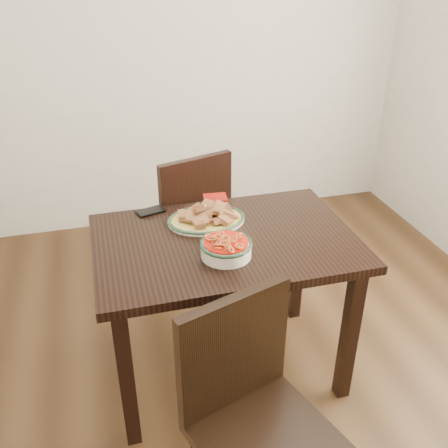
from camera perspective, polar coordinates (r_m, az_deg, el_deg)
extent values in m
plane|color=#332010|center=(2.53, 0.60, -17.55)|extent=(3.50, 3.50, 0.00)
cube|color=beige|center=(3.49, -7.56, 20.00)|extent=(3.50, 0.10, 2.60)
cube|color=black|center=(2.14, 0.14, -2.12)|extent=(1.11, 0.74, 0.04)
cube|color=black|center=(2.09, -11.07, -16.93)|extent=(0.06, 0.06, 0.71)
cube|color=black|center=(2.30, 14.13, -12.17)|extent=(0.06, 0.06, 0.71)
cube|color=black|center=(2.54, -12.34, -7.43)|extent=(0.06, 0.06, 0.71)
cube|color=black|center=(2.72, 8.35, -4.34)|extent=(0.06, 0.06, 0.71)
cube|color=black|center=(2.93, -4.87, 0.29)|extent=(0.52, 0.52, 0.04)
cube|color=black|center=(3.24, -3.45, -1.19)|extent=(0.04, 0.04, 0.41)
cube|color=black|center=(3.12, -8.92, -2.85)|extent=(0.04, 0.04, 0.41)
cube|color=black|center=(2.99, -0.29, -3.98)|extent=(0.04, 0.04, 0.41)
cube|color=black|center=(2.86, -6.12, -5.93)|extent=(0.04, 0.04, 0.41)
cube|color=black|center=(2.67, -3.19, 3.14)|extent=(0.41, 0.16, 0.44)
cube|color=black|center=(1.78, 4.84, -23.34)|extent=(0.53, 0.53, 0.04)
cube|color=black|center=(2.11, 5.44, -21.96)|extent=(0.04, 0.04, 0.41)
cube|color=black|center=(1.70, 1.13, -14.25)|extent=(0.41, 0.17, 0.44)
ellipsoid|color=white|center=(2.25, -2.02, 0.41)|extent=(0.35, 0.26, 0.02)
ellipsoid|color=gold|center=(2.25, -2.02, 0.55)|extent=(0.33, 0.25, 0.01)
torus|color=#17331D|center=(2.25, -2.02, 0.59)|extent=(0.27, 0.27, 0.01)
cylinder|color=white|center=(2.00, 0.23, -2.90)|extent=(0.20, 0.20, 0.06)
torus|color=#17331E|center=(1.99, 0.24, -2.27)|extent=(0.21, 0.21, 0.02)
cylinder|color=#A91307|center=(1.98, 0.24, -2.14)|extent=(0.18, 0.18, 0.01)
cube|color=black|center=(2.36, -8.39, 1.45)|extent=(0.14, 0.10, 0.01)
cube|color=#99120B|center=(2.46, -1.00, 2.99)|extent=(0.12, 0.11, 0.01)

